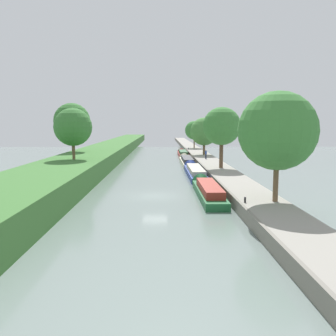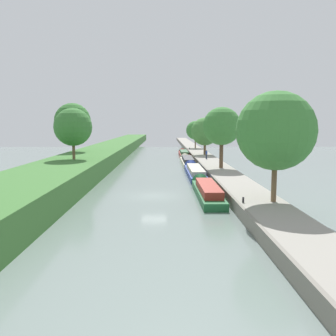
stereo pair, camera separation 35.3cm
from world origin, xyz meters
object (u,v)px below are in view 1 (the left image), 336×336
object	(u,v)px
person_walking	(206,154)
mooring_bollard_far	(188,149)
narrowboat_blue	(194,171)
narrowboat_red	(183,153)
narrowboat_cream	(187,161)
mooring_bollard_near	(245,200)
narrowboat_green	(208,190)

from	to	relation	value
person_walking	mooring_bollard_far	bearing A→B (deg)	93.22
narrowboat_blue	narrowboat_red	bearing A→B (deg)	89.66
person_walking	mooring_bollard_far	xyz separation A→B (m)	(-1.36, 24.27, -0.65)
narrowboat_cream	mooring_bollard_near	size ratio (longest dim) A/B	34.73
narrowboat_cream	narrowboat_red	world-z (taller)	narrowboat_cream
narrowboat_green	mooring_bollard_far	world-z (taller)	mooring_bollard_far
narrowboat_red	mooring_bollard_near	distance (m)	55.22
mooring_bollard_near	mooring_bollard_far	bearing A→B (deg)	90.00
narrowboat_blue	mooring_bollard_far	xyz separation A→B (m)	(1.94, 38.03, 0.70)
narrowboat_cream	mooring_bollard_near	xyz separation A→B (m)	(2.01, -38.78, 0.72)
narrowboat_red	mooring_bollard_far	xyz separation A→B (m)	(1.75, 6.07, 0.73)
person_walking	narrowboat_cream	bearing A→B (deg)	151.96
narrowboat_blue	narrowboat_red	size ratio (longest dim) A/B	1.14
mooring_bollard_near	mooring_bollard_far	xyz separation A→B (m)	(0.00, 61.26, 0.00)
narrowboat_cream	mooring_bollard_far	bearing A→B (deg)	84.88
narrowboat_cream	narrowboat_blue	bearing A→B (deg)	-89.74
narrowboat_red	mooring_bollard_near	world-z (taller)	mooring_bollard_near
person_walking	mooring_bollard_far	distance (m)	24.32
narrowboat_blue	mooring_bollard_far	size ratio (longest dim) A/B	35.76
narrowboat_green	narrowboat_blue	bearing A→B (deg)	89.82
narrowboat_green	mooring_bollard_far	distance (m)	53.33
narrowboat_blue	narrowboat_cream	xyz separation A→B (m)	(-0.07, 15.55, -0.02)
narrowboat_green	person_walking	distance (m)	29.24
person_walking	narrowboat_blue	bearing A→B (deg)	-103.52
mooring_bollard_far	narrowboat_cream	bearing A→B (deg)	-95.12
narrowboat_blue	person_walking	world-z (taller)	person_walking
narrowboat_green	narrowboat_red	xyz separation A→B (m)	(0.24, 47.22, -0.07)
narrowboat_blue	person_walking	xyz separation A→B (m)	(3.31, 13.75, 1.35)
mooring_bollard_far	narrowboat_blue	bearing A→B (deg)	-92.93
person_walking	mooring_bollard_near	size ratio (longest dim) A/B	3.69
narrowboat_blue	narrowboat_cream	world-z (taller)	narrowboat_blue
person_walking	narrowboat_green	bearing A→B (deg)	-96.60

